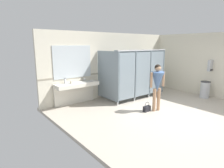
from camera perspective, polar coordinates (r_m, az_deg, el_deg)
name	(u,v)px	position (r m, az deg, el deg)	size (l,w,h in m)	color
ground_plane	(176,116)	(6.59, 18.86, -9.05)	(6.72, 6.97, 0.10)	#B2A899
wall_back	(114,64)	(8.40, 0.57, 5.91)	(6.72, 0.12, 2.72)	beige
wall_side_right	(222,66)	(9.03, 30.32, 4.71)	(0.12, 6.97, 2.72)	beige
wall_back_tile_band	(115,72)	(8.39, 0.84, 3.77)	(6.72, 0.01, 0.06)	#9E937F
vanity_counter	(76,88)	(7.20, -10.78, -1.31)	(1.63, 0.53, 0.96)	silver
mirror_panel	(73,62)	(7.21, -11.80, 6.56)	(1.53, 0.02, 1.20)	silver
bathroom_stalls	(135,73)	(8.03, 7.06, 3.39)	(2.69, 1.32, 2.03)	gray
paper_towel_dispenser_upper	(211,66)	(9.06, 27.68, 4.94)	(0.36, 0.13, 0.47)	#B7BABF
trash_bin	(205,90)	(8.94, 26.24, -1.51)	(0.39, 0.39, 0.71)	#B7BABF
person_standing	(157,82)	(6.48, 13.52, 0.59)	(0.55, 0.49, 1.59)	tan
handbag	(147,108)	(6.55, 10.48, -7.25)	(0.28, 0.12, 0.33)	black
soap_dispenser	(65,81)	(7.03, -13.97, 0.88)	(0.07, 0.07, 0.20)	white
paper_cup	(71,82)	(6.93, -12.28, 0.46)	(0.07, 0.07, 0.09)	beige
floor_drain_cover	(196,108)	(7.44, 24.11, -6.63)	(0.14, 0.14, 0.01)	#B7BABF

